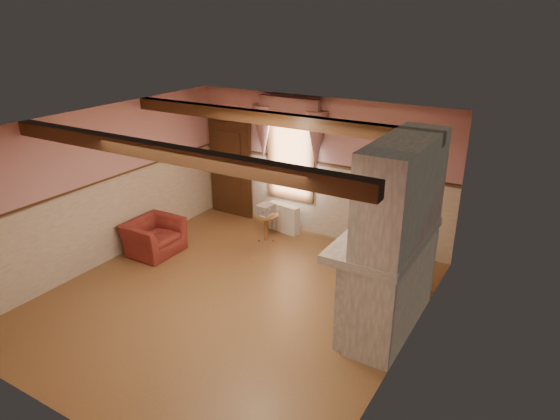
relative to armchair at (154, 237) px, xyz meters
The scene contains 26 objects.
floor 2.34m from the armchair, 15.17° to the right, with size 5.50×6.00×0.01m, color brown.
ceiling 3.39m from the armchair, 15.17° to the right, with size 5.50×6.00×0.01m, color silver.
wall_back 3.45m from the armchair, 46.95° to the left, with size 5.50×0.02×2.80m, color #BE8489.
wall_front 4.38m from the armchair, 58.20° to the right, with size 5.50×0.02×2.80m, color #BE8489.
wall_left 1.34m from the armchair, 130.30° to the right, with size 0.02×6.00×2.80m, color #BE8489.
wall_right 5.14m from the armchair, ahead, with size 0.02×6.00×2.80m, color #BE8489.
wainscot 2.36m from the armchair, 15.17° to the right, with size 5.50×6.00×1.50m, color beige, non-canonical shape.
chair_rail 2.60m from the armchair, 15.17° to the right, with size 5.50×6.00×0.08m, color black, non-canonical shape.
firebox 4.24m from the armchair, ahead, with size 0.20×0.95×0.90m, color black.
armchair is the anchor object (origin of this frame).
side_table 2.19m from the armchair, 45.27° to the left, with size 0.49×0.49×0.55m, color brown.
book_stack 2.21m from the armchair, 46.07° to the left, with size 0.26×0.32×0.20m, color #B7AD8C.
radiator 2.65m from the armchair, 52.07° to the left, with size 0.70×0.18×0.60m, color silver.
bowl 4.62m from the armchair, ahead, with size 0.31×0.31×0.08m, color brown.
mantel_clock 4.68m from the armchair, ahead, with size 0.14×0.24×0.20m, color black.
oil_lamp 4.67m from the armchair, ahead, with size 0.11×0.11×0.28m, color gold.
candle_red 4.70m from the armchair, 10.26° to the right, with size 0.06×0.06×0.16m, color #B41628.
jar_yellow 4.65m from the armchair, ahead, with size 0.06×0.06×0.12m, color gold.
fireplace 4.78m from the armchair, ahead, with size 0.85×2.00×2.80m, color gray.
mantel 4.60m from the armchair, ahead, with size 1.05×2.05×0.12m, color gray.
overmantel_mirror 4.60m from the armchair, ahead, with size 0.06×1.44×1.04m, color silver.
door 2.45m from the armchair, 86.67° to the left, with size 1.10×0.10×2.10m, color black.
window 3.17m from the armchair, 55.31° to the left, with size 1.06×0.08×2.02m, color white.
window_drapes 3.40m from the armchair, 54.27° to the left, with size 1.30×0.14×1.40m, color gray.
ceiling_beam_front 3.73m from the armchair, 38.93° to the right, with size 5.50×0.18×0.20m, color black.
ceiling_beam_back 3.32m from the armchair, 14.87° to the left, with size 5.50×0.18×0.20m, color black.
Camera 1 is at (4.20, -5.51, 4.31)m, focal length 32.00 mm.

